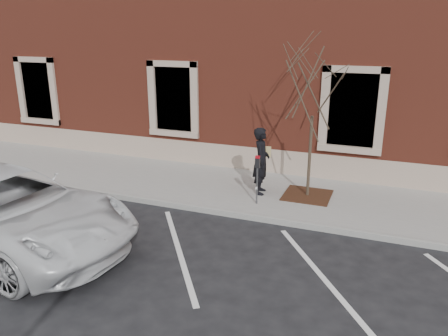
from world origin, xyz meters
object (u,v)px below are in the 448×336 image
at_px(parking_meter, 257,171).
at_px(sapling, 314,92).
at_px(man, 261,161).
at_px(white_truck, 3,211).

bearing_deg(parking_meter, sapling, 59.49).
bearing_deg(sapling, parking_meter, -137.63).
relative_size(man, sapling, 0.46).
distance_m(man, sapling, 2.40).
height_order(man, sapling, sapling).
xyz_separation_m(sapling, white_truck, (-5.80, -5.22, -2.23)).
xyz_separation_m(parking_meter, sapling, (1.19, 1.08, 2.01)).
bearing_deg(man, parking_meter, 178.75).
relative_size(parking_meter, white_truck, 0.22).
relative_size(man, white_truck, 0.31).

